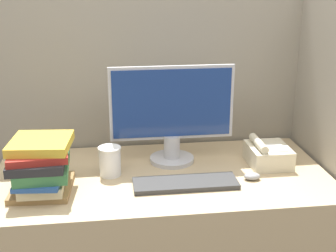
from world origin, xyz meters
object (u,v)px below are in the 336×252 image
mouse (252,176)px  keyboard (185,183)px  coffee_cup (110,161)px  book_stack (41,165)px  monitor (172,116)px  desk_telephone (268,154)px

mouse → keyboard: bearing=-176.1°
coffee_cup → book_stack: size_ratio=0.41×
book_stack → coffee_cup: bearing=22.0°
keyboard → coffee_cup: (-0.31, 0.15, 0.06)m
monitor → desk_telephone: bearing=-12.5°
monitor → coffee_cup: size_ratio=4.34×
mouse → desk_telephone: (0.12, 0.15, 0.03)m
monitor → coffee_cup: monitor is taller
mouse → desk_telephone: 0.20m
monitor → mouse: monitor is taller
book_stack → monitor: bearing=22.5°
keyboard → book_stack: bearing=176.5°
keyboard → book_stack: 0.59m
monitor → book_stack: bearing=-157.5°
coffee_cup → book_stack: 0.30m
coffee_cup → desk_telephone: size_ratio=0.62×
mouse → coffee_cup: size_ratio=0.54×
coffee_cup → desk_telephone: (0.72, 0.03, -0.02)m
monitor → keyboard: size_ratio=1.30×
monitor → mouse: bearing=-38.4°
book_stack → keyboard: bearing=-3.5°
desk_telephone → book_stack: bearing=-172.2°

